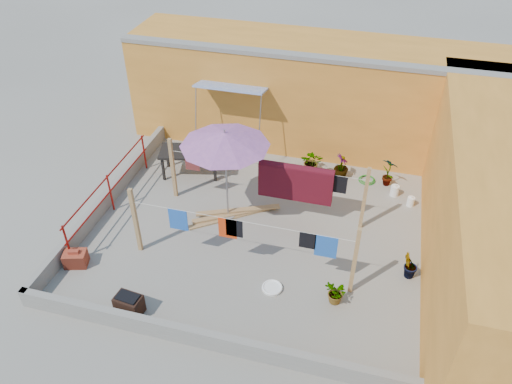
% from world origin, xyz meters
% --- Properties ---
extents(ground, '(80.00, 80.00, 0.00)m').
position_xyz_m(ground, '(0.00, 0.00, 0.00)').
color(ground, '#9E998E').
rests_on(ground, ground).
extents(wall_back, '(11.00, 3.27, 3.21)m').
position_xyz_m(wall_back, '(0.50, 4.69, 1.61)').
color(wall_back, orange).
rests_on(wall_back, ground).
extents(wall_right, '(2.40, 9.00, 3.20)m').
position_xyz_m(wall_right, '(5.20, 0.00, 1.60)').
color(wall_right, orange).
rests_on(wall_right, ground).
extents(parapet_front, '(8.30, 0.16, 0.44)m').
position_xyz_m(parapet_front, '(0.00, -3.58, 0.22)').
color(parapet_front, gray).
rests_on(parapet_front, ground).
extents(parapet_left, '(0.16, 7.30, 0.44)m').
position_xyz_m(parapet_left, '(-4.08, 0.00, 0.22)').
color(parapet_left, gray).
rests_on(parapet_left, ground).
extents(red_railing, '(0.05, 4.20, 1.10)m').
position_xyz_m(red_railing, '(-3.85, -0.20, 0.72)').
color(red_railing, maroon).
rests_on(red_railing, ground).
extents(clothesline_rig, '(5.09, 2.35, 1.80)m').
position_xyz_m(clothesline_rig, '(0.65, 0.56, 1.03)').
color(clothesline_rig, tan).
rests_on(clothesline_rig, ground).
extents(patio_umbrella, '(2.14, 2.14, 2.58)m').
position_xyz_m(patio_umbrella, '(-0.85, 0.33, 2.31)').
color(patio_umbrella, gray).
rests_on(patio_umbrella, ground).
extents(outdoor_table, '(1.82, 1.19, 0.78)m').
position_xyz_m(outdoor_table, '(-2.47, 1.89, 0.71)').
color(outdoor_table, black).
rests_on(outdoor_table, ground).
extents(brick_stack, '(0.59, 0.50, 0.44)m').
position_xyz_m(brick_stack, '(-3.70, -2.26, 0.19)').
color(brick_stack, '#B23F29').
rests_on(brick_stack, ground).
extents(lumber_pile, '(2.12, 1.49, 0.14)m').
position_xyz_m(lumber_pile, '(-0.71, 0.37, 0.07)').
color(lumber_pile, tan).
rests_on(lumber_pile, ground).
extents(brazier, '(0.59, 0.43, 0.49)m').
position_xyz_m(brazier, '(-1.87, -3.20, 0.24)').
color(brazier, black).
rests_on(brazier, ground).
extents(white_basin, '(0.46, 0.46, 0.08)m').
position_xyz_m(white_basin, '(0.85, -1.80, 0.04)').
color(white_basin, white).
rests_on(white_basin, ground).
extents(water_jug_a, '(0.19, 0.19, 0.31)m').
position_xyz_m(water_jug_a, '(3.70, 2.02, 0.13)').
color(water_jug_a, white).
rests_on(water_jug_a, ground).
extents(water_jug_b, '(0.23, 0.23, 0.36)m').
position_xyz_m(water_jug_b, '(3.26, 2.37, 0.16)').
color(water_jug_b, white).
rests_on(water_jug_b, ground).
extents(green_hose, '(0.48, 0.48, 0.07)m').
position_xyz_m(green_hose, '(2.49, 2.87, 0.03)').
color(green_hose, '#1D7C1B').
rests_on(green_hose, ground).
extents(plant_back_a, '(0.68, 0.60, 0.70)m').
position_xyz_m(plant_back_a, '(0.88, 2.89, 0.35)').
color(plant_back_a, '#235A19').
rests_on(plant_back_a, ground).
extents(plant_back_b, '(0.50, 0.50, 0.74)m').
position_xyz_m(plant_back_b, '(1.73, 2.84, 0.37)').
color(plant_back_b, '#235A19').
rests_on(plant_back_b, ground).
extents(plant_right_a, '(0.57, 0.52, 0.89)m').
position_xyz_m(plant_right_a, '(3.04, 2.81, 0.45)').
color(plant_right_a, '#235A19').
rests_on(plant_right_a, ground).
extents(plant_right_b, '(0.48, 0.48, 0.68)m').
position_xyz_m(plant_right_b, '(3.70, -0.65, 0.34)').
color(plant_right_b, '#235A19').
rests_on(plant_right_b, ground).
extents(plant_right_c, '(0.63, 0.65, 0.55)m').
position_xyz_m(plant_right_c, '(2.24, -1.81, 0.27)').
color(plant_right_c, '#235A19').
rests_on(plant_right_c, ground).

